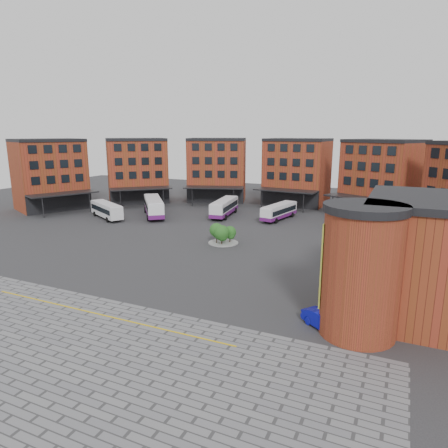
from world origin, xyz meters
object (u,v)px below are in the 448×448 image
at_px(bus_d, 279,211).
at_px(bus_a, 106,209).
at_px(tree_island, 222,233).
at_px(bus_c, 224,207).
at_px(bus_e, 355,220).
at_px(bus_f, 393,230).
at_px(blue_car, 326,321).
at_px(bus_b, 154,206).

bearing_deg(bus_d, bus_a, -146.58).
relative_size(tree_island, bus_a, 0.43).
distance_m(bus_a, bus_d, 32.41).
bearing_deg(bus_c, bus_e, -8.63).
relative_size(bus_c, bus_d, 1.10).
xyz_separation_m(tree_island, bus_d, (2.60, 19.66, -0.06)).
height_order(bus_f, blue_car, bus_f).
distance_m(bus_a, bus_c, 22.33).
height_order(bus_e, bus_f, bus_f).
bearing_deg(bus_e, bus_b, -156.06).
distance_m(bus_b, bus_c, 13.68).
height_order(tree_island, bus_f, tree_island).
xyz_separation_m(bus_e, blue_car, (2.33, -38.17, -0.75)).
bearing_deg(bus_a, bus_d, -38.17).
xyz_separation_m(bus_d, bus_f, (19.83, -6.60, -0.06)).
relative_size(bus_d, bus_e, 1.04).
distance_m(bus_b, bus_f, 42.79).
distance_m(bus_c, blue_car, 46.74).
distance_m(bus_c, bus_d, 10.69).
bearing_deg(tree_island, bus_d, 82.48).
relative_size(bus_b, bus_f, 1.33).
bearing_deg(tree_island, bus_e, 48.15).
xyz_separation_m(bus_a, bus_c, (19.27, 11.28, -0.03)).
relative_size(tree_island, blue_car, 0.95).
height_order(bus_e, blue_car, bus_e).
bearing_deg(tree_island, bus_a, 165.38).
xyz_separation_m(bus_f, blue_car, (-3.82, -33.07, -0.75)).
bearing_deg(blue_car, bus_c, 71.95).
distance_m(bus_a, bus_b, 8.78).
height_order(tree_island, bus_e, tree_island).
bearing_deg(bus_e, tree_island, -116.66).
bearing_deg(bus_d, bus_f, -7.75).
bearing_deg(blue_car, bus_a, 96.63).
xyz_separation_m(tree_island, bus_a, (-27.29, 7.12, 0.13)).
bearing_deg(bus_b, blue_car, -78.63).
height_order(tree_island, bus_d, tree_island).
bearing_deg(bus_b, bus_d, -21.51).
xyz_separation_m(bus_b, bus_d, (22.96, 7.14, -0.35)).
distance_m(bus_d, blue_car, 42.78).
xyz_separation_m(tree_island, bus_c, (-8.02, 18.40, 0.11)).
height_order(bus_d, bus_e, bus_d).
relative_size(tree_island, bus_e, 0.43).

